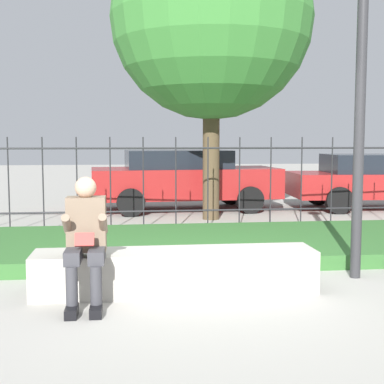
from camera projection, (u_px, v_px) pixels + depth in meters
ground_plane at (209, 291)px, 5.71m from camera, size 60.00×60.00×0.00m
stone_bench at (175, 273)px, 5.65m from camera, size 2.96×0.57×0.45m
person_seated_reader at (86, 236)px, 5.19m from camera, size 0.42×0.73×1.25m
grass_berm at (188, 245)px, 7.76m from camera, size 10.75×2.76×0.19m
iron_fence at (176, 181)px, 9.61m from camera, size 8.75×0.03×1.66m
car_parked_right at (384, 180)px, 12.48m from camera, size 4.48×2.04×1.28m
car_parked_center at (183, 178)px, 12.26m from camera, size 4.32×2.11×1.38m
street_lamp at (361, 82)px, 6.05m from camera, size 0.28×0.28×3.65m
tree_behind_fence at (212, 19)px, 10.51m from camera, size 3.98×3.98×5.99m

